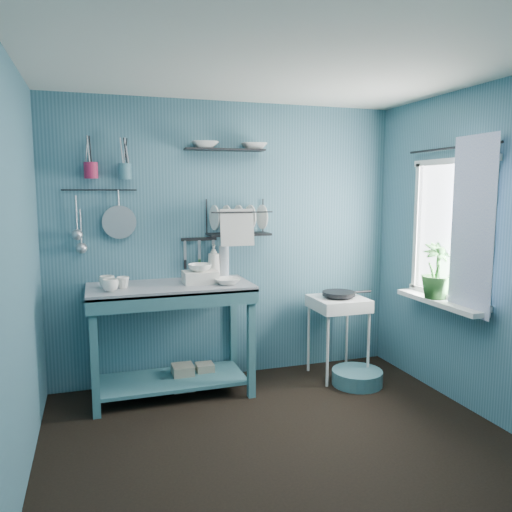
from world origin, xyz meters
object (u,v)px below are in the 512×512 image
object	(u,v)px
wash_tub	(200,277)
frying_pan	(339,293)
mug_left	(110,285)
colander	(119,222)
mug_mid	(123,283)
dish_rack	(239,217)
storage_tin_small	(205,375)
mug_right	(107,282)
utensil_cup_teal	(125,171)
potted_plant	(437,271)
floor_basin	(357,377)
soap_bottle	(214,261)
work_counter	(171,339)
hotplate_stand	(338,337)
storage_tin_large	(183,377)
utensil_cup_magenta	(91,170)
water_bottle	(224,261)

from	to	relation	value
wash_tub	frying_pan	xyz separation A→B (m)	(1.27, -0.05, -0.21)
mug_left	colander	bearing A→B (deg)	75.91
mug_mid	dish_rack	distance (m)	1.16
mug_left	storage_tin_small	distance (m)	1.21
mug_right	mug_left	bearing A→B (deg)	-82.87
utensil_cup_teal	potted_plant	size ratio (longest dim) A/B	0.28
colander	potted_plant	bearing A→B (deg)	-20.75
storage_tin_small	mug_mid	bearing A→B (deg)	-168.37
frying_pan	floor_basin	size ratio (longest dim) A/B	0.67
colander	floor_basin	size ratio (longest dim) A/B	0.63
soap_bottle	storage_tin_small	xyz separation A→B (m)	(-0.12, -0.12, -0.99)
work_counter	floor_basin	xyz separation A→B (m)	(1.60, -0.32, -0.41)
mug_left	soap_bottle	size ratio (longest dim) A/B	0.41
frying_pan	colander	bearing A→B (deg)	170.52
mug_left	hotplate_stand	size ratio (longest dim) A/B	0.17
utensil_cup_teal	storage_tin_large	size ratio (longest dim) A/B	0.59
frying_pan	utensil_cup_magenta	distance (m)	2.40
frying_pan	storage_tin_large	xyz separation A→B (m)	(-1.42, 0.12, -0.67)
mug_mid	storage_tin_small	xyz separation A→B (m)	(0.68, 0.14, -0.89)
hotplate_stand	mug_left	bearing A→B (deg)	175.32
potted_plant	floor_basin	world-z (taller)	potted_plant
wash_tub	colander	distance (m)	0.82
work_counter	frying_pan	distance (m)	1.56
work_counter	water_bottle	distance (m)	0.83
potted_plant	floor_basin	bearing A→B (deg)	143.25
potted_plant	colander	bearing A→B (deg)	159.25
wash_tub	water_bottle	bearing A→B (deg)	41.63
work_counter	wash_tub	world-z (taller)	wash_tub
mug_left	colander	distance (m)	0.62
storage_tin_small	floor_basin	bearing A→B (deg)	-17.05
mug_left	mug_mid	bearing A→B (deg)	45.00
mug_right	frying_pan	bearing A→B (deg)	-2.01
mug_right	potted_plant	world-z (taller)	potted_plant
soap_bottle	colander	world-z (taller)	colander
soap_bottle	mug_mid	bearing A→B (deg)	-162.00
hotplate_stand	potted_plant	world-z (taller)	potted_plant
mug_right	storage_tin_small	size ratio (longest dim) A/B	0.61
wash_tub	hotplate_stand	world-z (taller)	wash_tub
utensil_cup_magenta	colander	xyz separation A→B (m)	(0.21, 0.03, -0.43)
soap_bottle	floor_basin	distance (m)	1.65
mug_right	colander	xyz separation A→B (m)	(0.12, 0.25, 0.46)
frying_pan	storage_tin_large	bearing A→B (deg)	175.14
mug_mid	storage_tin_small	world-z (taller)	mug_mid
soap_bottle	storage_tin_large	bearing A→B (deg)	-154.89
mug_mid	wash_tub	bearing A→B (deg)	3.63
mug_mid	frying_pan	size ratio (longest dim) A/B	0.33
utensil_cup_magenta	potted_plant	xyz separation A→B (m)	(2.68, -0.91, -0.82)
wash_tub	work_counter	bearing A→B (deg)	175.43
work_counter	utensil_cup_teal	bearing A→B (deg)	135.31
mug_right	storage_tin_large	bearing A→B (deg)	4.76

